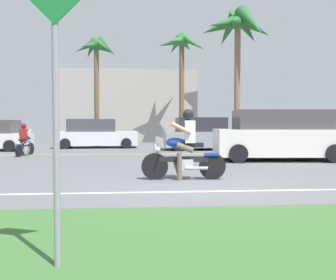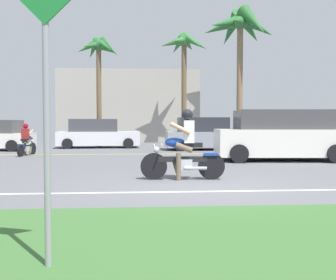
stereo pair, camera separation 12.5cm
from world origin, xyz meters
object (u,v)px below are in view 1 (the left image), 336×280
object	(u,v)px
suv_nearby	(279,136)
motorcyclist_distant	(25,142)
motorcyclist	(184,150)
parked_car_3	(292,135)
parked_car_2	(204,135)
street_sign	(55,82)
palm_tree_2	(237,30)
palm_tree_0	(97,55)
palm_tree_1	(182,50)
parked_car_1	(95,134)

from	to	relation	value
suv_nearby	motorcyclist_distant	size ratio (longest dim) A/B	3.03
motorcyclist	parked_car_3	world-z (taller)	motorcyclist
parked_car_2	street_sign	distance (m)	16.50
parked_car_3	motorcyclist_distant	distance (m)	14.36
parked_car_3	street_sign	size ratio (longest dim) A/B	1.48
parked_car_3	palm_tree_2	bearing A→B (deg)	126.64
palm_tree_0	street_sign	xyz separation A→B (m)	(1.58, -19.38, -3.61)
motorcyclist	palm_tree_2	bearing A→B (deg)	70.85
motorcyclist_distant	street_sign	world-z (taller)	street_sign
suv_nearby	parked_car_2	xyz separation A→B (m)	(-1.76, 5.72, -0.13)
motorcyclist	palm_tree_1	xyz separation A→B (m)	(1.75, 15.18, 5.25)
palm_tree_0	motorcyclist_distant	size ratio (longest dim) A/B	4.02
palm_tree_2	suv_nearby	bearing A→B (deg)	-96.66
motorcyclist	motorcyclist_distant	distance (m)	9.37
parked_car_3	suv_nearby	bearing A→B (deg)	-115.57
suv_nearby	parked_car_2	world-z (taller)	suv_nearby
parked_car_1	street_sign	distance (m)	18.12
parked_car_2	motorcyclist_distant	world-z (taller)	parked_car_2
parked_car_1	palm_tree_1	distance (m)	7.87
palm_tree_0	motorcyclist_distant	world-z (taller)	palm_tree_0
palm_tree_0	parked_car_3	bearing A→B (deg)	-7.91
suv_nearby	palm_tree_2	distance (m)	12.67
palm_tree_0	palm_tree_1	bearing A→B (deg)	15.66
palm_tree_2	street_sign	size ratio (longest dim) A/B	3.11
motorcyclist	parked_car_3	bearing A→B (deg)	57.62
motorcyclist	parked_car_2	bearing A→B (deg)	77.29
suv_nearby	palm_tree_2	size ratio (longest dim) A/B	0.55
parked_car_3	parked_car_2	bearing A→B (deg)	-160.66
parked_car_3	palm_tree_0	distance (m)	12.19
parked_car_3	parked_car_1	bearing A→B (deg)	179.03
motorcyclist_distant	motorcyclist	bearing A→B (deg)	-51.73
parked_car_2	palm_tree_1	bearing A→B (deg)	96.67
palm_tree_2	street_sign	bearing A→B (deg)	-108.90
suv_nearby	parked_car_1	xyz separation A→B (m)	(-7.49, 7.81, -0.16)
motorcyclist_distant	parked_car_1	bearing A→B (deg)	64.49
suv_nearby	palm_tree_1	xyz separation A→B (m)	(-2.33, 10.63, 5.07)
suv_nearby	motorcyclist	bearing A→B (deg)	-131.81
palm_tree_0	motorcyclist_distant	bearing A→B (deg)	-110.37
suv_nearby	street_sign	xyz separation A→B (m)	(-5.94, -10.21, 0.82)
suv_nearby	parked_car_2	distance (m)	5.99
parked_car_1	suv_nearby	bearing A→B (deg)	-46.19
palm_tree_0	motorcyclist_distant	xyz separation A→B (m)	(-2.36, -6.37, -4.75)
parked_car_3	palm_tree_2	distance (m)	7.78
suv_nearby	parked_car_2	size ratio (longest dim) A/B	1.14
motorcyclist	street_sign	bearing A→B (deg)	-108.23
motorcyclist	palm_tree_2	distance (m)	17.59
palm_tree_2	street_sign	xyz separation A→B (m)	(-7.20, -21.04, -5.65)
motorcyclist	parked_car_2	distance (m)	10.54
parked_car_3	motorcyclist_distant	bearing A→B (deg)	-160.39
suv_nearby	motorcyclist_distant	xyz separation A→B (m)	(-9.88, 2.80, -0.32)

